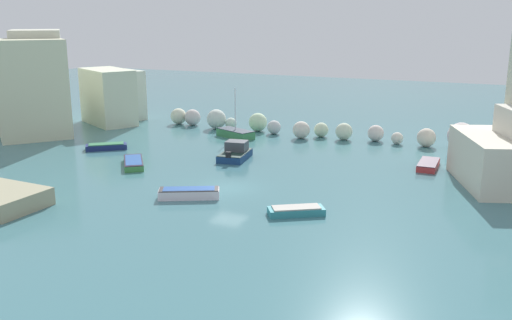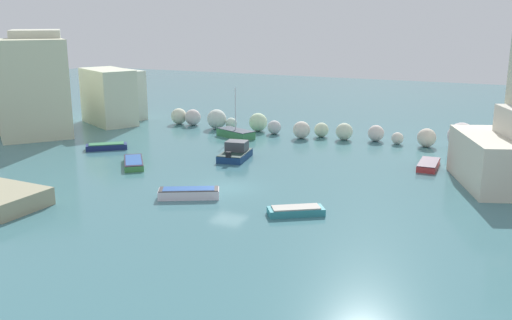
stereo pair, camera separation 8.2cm
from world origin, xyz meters
TOP-DOWN VIEW (x-y plane):
  - cove_water at (0.00, 0.00)m, footprint 160.00×160.00m
  - cliff_headland_left at (-28.93, 12.42)m, footprint 17.41×19.99m
  - rock_breakwater at (-0.44, 20.62)m, footprint 34.36×3.74m
  - moored_boat_0 at (6.69, -3.44)m, footprint 3.80×3.10m
  - moored_boat_1 at (-7.58, 16.80)m, footprint 4.72×3.38m
  - moored_boat_2 at (-10.48, 2.58)m, footprint 3.97×4.51m
  - moored_boat_3 at (-1.50, -3.24)m, footprint 4.42×3.14m
  - moored_boat_4 at (-16.62, 6.68)m, footprint 3.90×3.50m
  - moored_boat_5 at (-3.51, 8.44)m, footprint 2.80×4.29m
  - moored_boat_6 at (12.98, 12.27)m, footprint 1.56×3.90m

SIDE VIEW (x-z plane):
  - cove_water at x=0.00m, z-range 0.00..0.00m
  - moored_boat_0 at x=6.69m, z-range -0.01..0.53m
  - moored_boat_6 at x=12.98m, z-range 0.00..0.55m
  - moored_boat_4 at x=-16.62m, z-range -0.01..0.58m
  - moored_boat_2 at x=-10.48m, z-range 0.01..0.57m
  - moored_boat_3 at x=-1.50m, z-range 0.01..0.73m
  - moored_boat_1 at x=-7.58m, z-range -2.23..3.12m
  - moored_boat_5 at x=-3.51m, z-range -0.21..1.35m
  - rock_breakwater at x=-0.44m, z-range -0.31..2.33m
  - cliff_headland_left at x=-28.93m, z-range -1.46..9.68m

